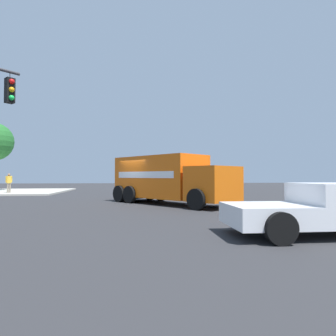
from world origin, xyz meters
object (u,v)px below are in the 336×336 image
Objects in this scene: pickup_white at (326,208)px; delivery_truck at (168,179)px; sedan_maroon at (202,186)px; pedestrian_near_corner at (9,182)px.

delivery_truck is at bearing -161.06° from pickup_white.
pickup_white is at bearing -3.53° from sedan_maroon.
sedan_maroon is (-10.34, 4.37, -0.80)m from delivery_truck.
delivery_truck reaches higher than sedan_maroon.
delivery_truck is 1.72× the size of sedan_maroon.
pedestrian_near_corner reaches higher than sedan_maroon.
pedestrian_near_corner is (-10.45, -12.73, -0.34)m from delivery_truck.
pedestrian_near_corner is (-19.67, -15.89, 0.36)m from pickup_white.
delivery_truck is 4.54× the size of pedestrian_near_corner.
delivery_truck is 11.26m from sedan_maroon.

